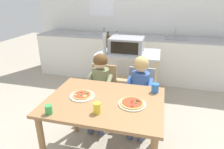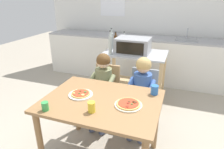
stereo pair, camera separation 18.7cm
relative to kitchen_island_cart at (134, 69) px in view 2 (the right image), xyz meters
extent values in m
plane|color=#A89E8C|center=(0.00, -0.29, -0.57)|extent=(10.93, 10.93, 0.00)
cube|color=white|center=(0.00, 1.41, 0.78)|extent=(4.73, 0.12, 2.70)
cube|color=silver|center=(0.00, 1.00, -0.13)|extent=(4.25, 0.60, 0.87)
cube|color=#9E9EA3|center=(0.00, 1.00, 0.32)|extent=(4.25, 0.60, 0.03)
cube|color=gray|center=(0.75, 1.00, 0.33)|extent=(0.40, 0.33, 0.02)
cylinder|color=#B7BABF|center=(0.75, 1.12, 0.43)|extent=(0.02, 0.02, 0.20)
cube|color=#B7BABF|center=(0.00, 0.00, 0.27)|extent=(0.97, 0.63, 0.02)
cube|color=tan|center=(0.00, 0.00, -0.27)|extent=(0.90, 0.58, 0.02)
cube|color=tan|center=(-0.45, -0.27, -0.16)|extent=(0.05, 0.05, 0.83)
cube|color=tan|center=(0.45, -0.27, -0.16)|extent=(0.05, 0.05, 0.83)
cube|color=tan|center=(-0.45, 0.27, -0.16)|extent=(0.05, 0.05, 0.83)
cube|color=tan|center=(0.45, 0.27, -0.16)|extent=(0.05, 0.05, 0.83)
cube|color=#999BA0|center=(-0.03, -0.02, 0.40)|extent=(0.51, 0.39, 0.24)
cube|color=black|center=(-0.03, -0.22, 0.40)|extent=(0.41, 0.01, 0.18)
cylinder|color=black|center=(0.15, -0.22, 0.33)|extent=(0.02, 0.01, 0.02)
cylinder|color=#ADB7B2|center=(-0.26, 0.26, 0.39)|extent=(0.06, 0.06, 0.21)
cylinder|color=#ADB7B2|center=(-0.26, 0.26, 0.52)|extent=(0.02, 0.02, 0.04)
cylinder|color=black|center=(-0.26, 0.26, 0.54)|extent=(0.03, 0.03, 0.01)
cylinder|color=#ADB7B2|center=(-0.42, 0.08, 0.41)|extent=(0.06, 0.06, 0.26)
cylinder|color=#ADB7B2|center=(-0.42, 0.08, 0.58)|extent=(0.02, 0.02, 0.07)
cylinder|color=black|center=(-0.42, 0.08, 0.62)|extent=(0.03, 0.03, 0.01)
cylinder|color=#ADB7B2|center=(-0.33, -0.24, 0.43)|extent=(0.05, 0.05, 0.29)
cylinder|color=#ADB7B2|center=(-0.33, -0.24, 0.60)|extent=(0.02, 0.02, 0.06)
cylinder|color=black|center=(-0.33, -0.24, 0.64)|extent=(0.03, 0.03, 0.01)
cylinder|color=#4C2D14|center=(-0.40, 0.21, 0.38)|extent=(0.06, 0.06, 0.20)
cylinder|color=#4C2D14|center=(-0.40, 0.21, 0.51)|extent=(0.03, 0.03, 0.05)
cylinder|color=black|center=(-0.40, 0.21, 0.54)|extent=(0.03, 0.03, 0.01)
cube|color=olive|center=(0.00, -1.38, 0.16)|extent=(1.14, 0.85, 0.03)
cylinder|color=olive|center=(-0.51, -1.75, -0.21)|extent=(0.06, 0.06, 0.72)
cylinder|color=olive|center=(-0.51, -1.02, -0.21)|extent=(0.06, 0.06, 0.72)
cylinder|color=olive|center=(0.51, -1.02, -0.21)|extent=(0.06, 0.06, 0.72)
cube|color=tan|center=(-0.24, -0.75, -0.13)|extent=(0.36, 0.36, 0.04)
cube|color=tan|center=(-0.24, -0.59, 0.06)|extent=(0.34, 0.03, 0.38)
cylinder|color=tan|center=(-0.09, -0.90, -0.35)|extent=(0.03, 0.03, 0.42)
cylinder|color=tan|center=(-0.39, -0.90, -0.35)|extent=(0.03, 0.03, 0.42)
cylinder|color=tan|center=(-0.09, -0.60, -0.35)|extent=(0.03, 0.03, 0.42)
cylinder|color=tan|center=(-0.39, -0.60, -0.35)|extent=(0.03, 0.03, 0.42)
cube|color=gray|center=(0.28, -0.74, -0.13)|extent=(0.36, 0.36, 0.04)
cube|color=gray|center=(0.28, -0.58, 0.06)|extent=(0.34, 0.03, 0.38)
cylinder|color=gray|center=(0.43, -0.89, -0.35)|extent=(0.03, 0.03, 0.42)
cylinder|color=gray|center=(0.13, -0.89, -0.35)|extent=(0.03, 0.03, 0.42)
cylinder|color=gray|center=(0.43, -0.59, -0.35)|extent=(0.03, 0.03, 0.42)
cylinder|color=gray|center=(0.13, -0.59, -0.35)|extent=(0.03, 0.03, 0.42)
cube|color=#424C6B|center=(-0.17, -0.89, -0.09)|extent=(0.10, 0.30, 0.10)
cylinder|color=#424C6B|center=(-0.17, -1.02, -0.33)|extent=(0.08, 0.08, 0.44)
cube|color=#424C6B|center=(-0.31, -0.89, -0.09)|extent=(0.10, 0.30, 0.10)
cylinder|color=#424C6B|center=(-0.31, -1.02, -0.33)|extent=(0.08, 0.08, 0.44)
cylinder|color=#7A7F56|center=(-0.11, -0.85, 0.11)|extent=(0.06, 0.26, 0.15)
cylinder|color=#7A7F56|center=(-0.37, -0.85, 0.11)|extent=(0.06, 0.26, 0.15)
cylinder|color=#7A7F56|center=(-0.24, -0.75, 0.08)|extent=(0.22, 0.22, 0.34)
sphere|color=beige|center=(-0.24, -0.75, 0.34)|extent=(0.17, 0.17, 0.17)
sphere|color=brown|center=(-0.24, -0.75, 0.36)|extent=(0.18, 0.18, 0.18)
cube|color=#424C6B|center=(0.35, -0.88, -0.09)|extent=(0.10, 0.30, 0.10)
cylinder|color=#424C6B|center=(0.35, -1.01, -0.33)|extent=(0.08, 0.08, 0.44)
cube|color=#424C6B|center=(0.21, -0.88, -0.09)|extent=(0.10, 0.30, 0.10)
cylinder|color=#424C6B|center=(0.21, -1.01, -0.33)|extent=(0.08, 0.08, 0.44)
cylinder|color=#3D60A8|center=(0.41, -0.84, 0.11)|extent=(0.06, 0.26, 0.15)
cylinder|color=#3D60A8|center=(0.15, -0.84, 0.11)|extent=(0.06, 0.26, 0.15)
cylinder|color=#3D60A8|center=(0.28, -0.74, 0.08)|extent=(0.22, 0.22, 0.33)
sphere|color=beige|center=(0.28, -0.74, 0.34)|extent=(0.18, 0.18, 0.18)
sphere|color=tan|center=(0.28, -0.74, 0.36)|extent=(0.19, 0.19, 0.19)
cylinder|color=white|center=(-0.24, -1.37, 0.18)|extent=(0.25, 0.25, 0.01)
cylinder|color=tan|center=(-0.24, -1.37, 0.20)|extent=(0.20, 0.20, 0.01)
cylinder|color=#B23D23|center=(-0.24, -1.37, 0.20)|extent=(0.17, 0.17, 0.00)
cylinder|color=#DBC666|center=(-0.19, -1.41, 0.21)|extent=(0.03, 0.03, 0.01)
cylinder|color=#386628|center=(-0.20, -1.34, 0.21)|extent=(0.03, 0.03, 0.01)
cylinder|color=#386628|center=(-0.24, -1.39, 0.21)|extent=(0.02, 0.02, 0.01)
cylinder|color=#563319|center=(-0.25, -1.34, 0.21)|extent=(0.02, 0.02, 0.01)
cylinder|color=#DBC666|center=(-0.29, -1.41, 0.21)|extent=(0.02, 0.02, 0.01)
cylinder|color=beige|center=(0.28, -1.40, 0.18)|extent=(0.26, 0.26, 0.01)
cylinder|color=tan|center=(0.28, -1.40, 0.20)|extent=(0.22, 0.22, 0.01)
cylinder|color=#B23D23|center=(0.28, -1.40, 0.20)|extent=(0.19, 0.19, 0.00)
cylinder|color=#386628|center=(0.31, -1.41, 0.21)|extent=(0.02, 0.02, 0.01)
cylinder|color=#563319|center=(0.31, -1.37, 0.21)|extent=(0.02, 0.02, 0.01)
cylinder|color=maroon|center=(0.28, -1.41, 0.21)|extent=(0.03, 0.03, 0.01)
cylinder|color=#563319|center=(0.28, -1.38, 0.21)|extent=(0.02, 0.02, 0.01)
cylinder|color=maroon|center=(0.29, -1.47, 0.21)|extent=(0.03, 0.03, 0.01)
cylinder|color=#563319|center=(0.33, -1.37, 0.21)|extent=(0.04, 0.04, 0.01)
cylinder|color=yellow|center=(0.00, -1.61, 0.23)|extent=(0.07, 0.07, 0.10)
cylinder|color=blue|center=(0.47, -1.09, 0.23)|extent=(0.08, 0.08, 0.10)
cylinder|color=green|center=(-0.40, -1.73, 0.22)|extent=(0.06, 0.06, 0.08)
camera|label=1|loc=(0.49, -3.00, 1.14)|focal=31.64mm
camera|label=2|loc=(0.67, -2.95, 1.14)|focal=31.64mm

